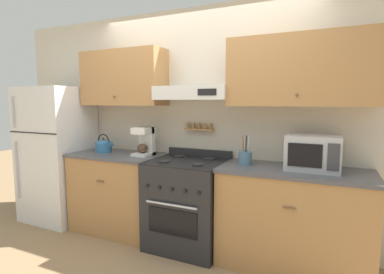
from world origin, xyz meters
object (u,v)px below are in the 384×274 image
object	(u,v)px
refrigerator	(57,154)
microwave	(313,153)
stove_range	(187,204)
utensil_crock	(245,157)
coffee_maker	(145,141)
tea_kettle	(104,145)

from	to	relation	value
refrigerator	microwave	size ratio (longest dim) A/B	3.75
stove_range	microwave	xyz separation A→B (m)	(1.19, 0.08, 0.61)
microwave	utensil_crock	xyz separation A→B (m)	(-0.60, -0.02, -0.09)
coffee_maker	stove_range	bearing A→B (deg)	-9.13
stove_range	microwave	size ratio (longest dim) A/B	2.19
stove_range	coffee_maker	distance (m)	0.86
refrigerator	utensil_crock	size ratio (longest dim) A/B	6.05
utensil_crock	refrigerator	bearing A→B (deg)	-178.40
refrigerator	microwave	distance (m)	3.07
coffee_maker	utensil_crock	xyz separation A→B (m)	(1.17, -0.03, -0.09)
microwave	stove_range	bearing A→B (deg)	-176.19
refrigerator	microwave	bearing A→B (deg)	1.62
stove_range	refrigerator	xyz separation A→B (m)	(-1.86, -0.01, 0.39)
stove_range	microwave	world-z (taller)	microwave
stove_range	coffee_maker	xyz separation A→B (m)	(-0.58, 0.09, 0.62)
coffee_maker	utensil_crock	distance (m)	1.18
refrigerator	tea_kettle	size ratio (longest dim) A/B	6.87
tea_kettle	utensil_crock	size ratio (longest dim) A/B	0.88
stove_range	tea_kettle	world-z (taller)	tea_kettle
refrigerator	utensil_crock	world-z (taller)	refrigerator
utensil_crock	tea_kettle	bearing A→B (deg)	-180.00
tea_kettle	microwave	world-z (taller)	microwave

